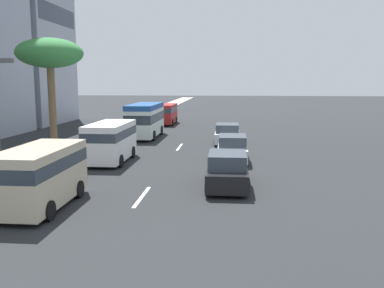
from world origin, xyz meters
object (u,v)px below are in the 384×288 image
Objects in this scene: van_fifth at (166,113)px; car_sixth at (232,149)px; car_lead at (227,171)px; minibus_second at (145,119)px; car_fourth at (227,134)px; van_seventh at (40,173)px; van_third at (110,140)px; palm_tree at (50,55)px.

van_fifth is 1.28× the size of car_sixth.
car_lead is at bearing 177.55° from car_sixth.
car_fourth is (-2.98, -7.02, -0.85)m from minibus_second.
minibus_second is at bearing 179.95° from van_seventh.
minibus_second is 1.61× the size of car_fourth.
van_fifth is (21.96, 0.03, -0.07)m from van_third.
van_third is at bearing -120.47° from palm_tree.
minibus_second is at bearing 23.48° from car_lead.
car_lead reaches higher than car_fourth.
palm_tree is (-19.19, 4.68, 5.22)m from van_fifth.
van_seventh is at bearing -0.16° from van_fifth.
van_fifth is at bearing 19.04° from car_sixth.
van_fifth reaches higher than car_lead.
car_lead is at bearing 23.48° from minibus_second.
car_sixth is (0.79, -7.28, -0.59)m from van_third.
car_lead is 13.38m from car_fourth.
van_third reaches higher than car_lead.
car_fourth is at bearing 2.84° from car_sixth.
car_lead is 8.06m from van_seventh.
palm_tree is at bearing 113.86° from car_fourth.
car_sixth is 13.44m from palm_tree.
van_third is 10.53m from car_fourth.
minibus_second is 0.88× the size of palm_tree.
car_sixth is 0.86× the size of van_seventh.
van_seventh is at bearing -0.05° from minibus_second.
minibus_second is 1.21× the size of van_fifth.
minibus_second reaches higher than car_sixth.
car_fourth is at bearing -66.14° from palm_tree.
palm_tree is at bearing 54.89° from car_lead.
van_fifth is at bearing -179.93° from van_third.
van_fifth is 22.40m from car_sixth.
van_seventh is at bearing 117.61° from car_lead.
palm_tree is (11.96, 4.60, 5.16)m from van_seventh.
car_lead is 28.32m from van_fifth.
minibus_second is 20.09m from van_seventh.
van_fifth is 1.10× the size of van_seventh.
car_fourth is (7.92, -6.93, -0.61)m from van_third.
van_fifth reaches higher than car_fourth.
car_sixth is 12.44m from van_seventh.
car_sixth is (6.26, -0.27, -0.01)m from car_lead.
minibus_second is at bearing 67.01° from car_fourth.
car_lead is 8.91m from van_third.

